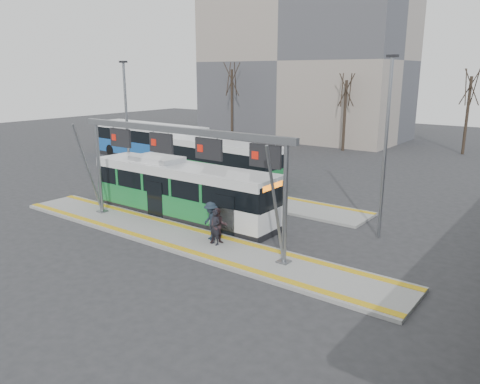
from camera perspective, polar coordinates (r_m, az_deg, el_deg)
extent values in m
plane|color=#2D2D30|center=(22.67, -7.04, -5.80)|extent=(120.00, 120.00, 0.00)
cube|color=gray|center=(22.64, -7.04, -5.63)|extent=(22.00, 3.00, 0.15)
cube|color=gray|center=(30.90, -2.13, -0.05)|extent=(20.00, 3.00, 0.15)
cube|color=gold|center=(23.40, -5.09, -4.68)|extent=(22.00, 0.35, 0.02)
cube|color=gold|center=(21.86, -9.15, -6.22)|extent=(22.00, 0.35, 0.02)
cube|color=gold|center=(31.76, -0.82, 0.51)|extent=(20.00, 0.35, 0.02)
cylinder|color=slate|center=(26.92, -16.81, 2.84)|extent=(0.20, 0.20, 5.05)
cube|color=slate|center=(27.50, -16.44, -2.26)|extent=(0.50, 0.50, 0.06)
cylinder|color=slate|center=(26.52, -18.02, 2.58)|extent=(0.12, 1.46, 4.90)
cylinder|color=slate|center=(18.84, 5.52, -1.42)|extent=(0.20, 0.20, 5.05)
cube|color=slate|center=(19.66, 5.35, -8.43)|extent=(0.50, 0.50, 0.06)
cylinder|color=slate|center=(18.27, 4.37, -1.90)|extent=(0.12, 1.46, 4.90)
cube|color=slate|center=(22.00, -7.86, 7.52)|extent=(13.00, 0.25, 0.30)
cube|color=black|center=(25.05, -14.37, 6.42)|extent=(1.50, 0.12, 0.95)
cube|color=red|center=(25.36, -15.14, 6.46)|extent=(0.32, 0.02, 0.32)
cube|color=black|center=(22.81, -9.59, 5.91)|extent=(1.50, 0.12, 0.95)
cube|color=red|center=(23.08, -10.50, 5.98)|extent=(0.32, 0.02, 0.32)
cube|color=black|center=(20.75, -3.84, 5.25)|extent=(1.50, 0.12, 0.95)
cube|color=red|center=(20.99, -4.90, 5.34)|extent=(0.32, 0.02, 0.32)
cube|color=black|center=(18.95, 3.07, 4.39)|extent=(1.50, 0.12, 0.95)
cube|color=red|center=(19.15, 1.84, 4.50)|extent=(0.32, 0.02, 0.32)
cube|color=gray|center=(58.81, 7.81, 15.48)|extent=(24.00, 12.00, 18.00)
cube|color=black|center=(26.18, -6.86, -2.62)|extent=(11.62, 2.60, 0.34)
cube|color=#1A7836|center=(25.98, -6.91, -1.09)|extent=(11.62, 2.60, 1.11)
cube|color=black|center=(25.72, -6.98, 1.14)|extent=(11.62, 2.53, 0.97)
cube|color=white|center=(25.57, -7.03, 2.72)|extent=(11.62, 2.60, 0.48)
cube|color=orange|center=(22.11, 3.99, 0.69)|extent=(0.07, 1.73, 0.27)
cube|color=white|center=(26.84, -10.07, 4.00)|extent=(2.92, 1.76, 0.29)
cylinder|color=black|center=(28.27, -14.42, -1.03)|extent=(0.97, 0.30, 0.97)
cylinder|color=black|center=(29.62, -11.20, -0.14)|extent=(0.97, 0.30, 0.97)
cylinder|color=black|center=(23.13, -2.39, -4.02)|extent=(0.97, 0.30, 0.97)
cylinder|color=black|center=(24.77, 0.74, -2.75)|extent=(0.97, 0.30, 0.97)
cube|color=black|center=(35.27, -3.08, 1.91)|extent=(11.51, 3.16, 0.33)
cube|color=#1A7836|center=(35.12, -3.10, 3.04)|extent=(11.51, 3.16, 1.09)
cube|color=black|center=(34.93, -3.12, 4.68)|extent=(11.50, 3.09, 0.95)
cube|color=white|center=(34.82, -3.14, 5.84)|extent=(11.51, 3.16, 0.47)
cylinder|color=black|center=(37.33, -8.64, 2.95)|extent=(0.96, 0.35, 0.95)
cylinder|color=black|center=(38.71, -6.27, 3.44)|extent=(0.96, 0.35, 0.95)
cylinder|color=black|center=(32.19, 0.00, 1.28)|extent=(0.96, 0.35, 0.95)
cylinder|color=black|center=(33.79, 2.34, 1.90)|extent=(0.96, 0.35, 0.95)
cube|color=black|center=(44.10, -10.83, 4.24)|extent=(12.39, 3.10, 0.37)
cube|color=#1B55A6|center=(43.97, -10.88, 5.27)|extent=(12.39, 3.10, 1.23)
cube|color=black|center=(43.81, -10.95, 6.75)|extent=(12.39, 3.02, 1.07)
cube|color=white|center=(43.71, -11.00, 7.80)|extent=(12.39, 3.10, 0.54)
cylinder|color=black|center=(46.66, -15.45, 4.96)|extent=(1.08, 0.35, 1.07)
cylinder|color=black|center=(48.10, -13.11, 5.37)|extent=(1.08, 0.35, 1.07)
cylinder|color=black|center=(40.52, -8.73, 3.94)|extent=(1.08, 0.35, 1.07)
cylinder|color=black|center=(42.17, -6.30, 4.43)|extent=(1.08, 0.35, 1.07)
imported|color=black|center=(21.28, -3.05, -4.29)|extent=(0.67, 0.50, 1.65)
imported|color=#2D1E21|center=(21.38, -2.65, -4.16)|extent=(1.03, 1.02, 1.68)
imported|color=#1B2631|center=(21.85, -3.56, -3.55)|extent=(1.35, 1.11, 1.82)
cylinder|color=#382B21|center=(48.60, 12.64, 9.03)|extent=(0.28, 0.28, 7.02)
cylinder|color=#382B21|center=(50.33, 25.94, 8.34)|extent=(0.28, 0.28, 7.41)
cylinder|color=#382B21|center=(54.77, -1.00, 10.50)|extent=(0.28, 0.28, 8.09)
cylinder|color=slate|center=(30.15, -13.57, 7.17)|extent=(0.16, 0.16, 8.39)
cube|color=black|center=(29.94, -14.06, 15.15)|extent=(0.50, 0.25, 0.12)
cylinder|color=slate|center=(22.77, 17.27, 4.79)|extent=(0.16, 0.16, 8.48)
cube|color=black|center=(22.50, 18.10, 15.49)|extent=(0.50, 0.25, 0.12)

